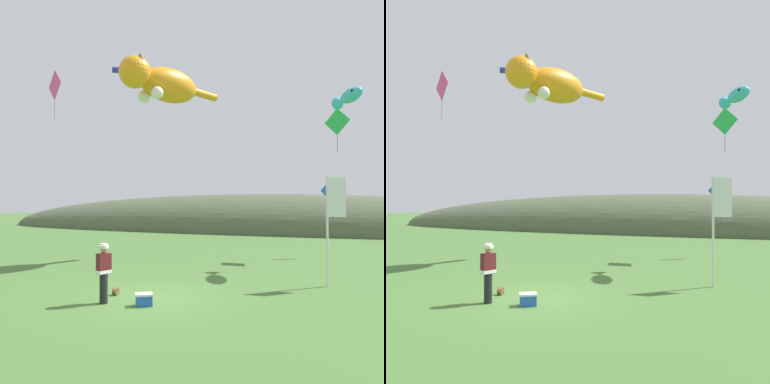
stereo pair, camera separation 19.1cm
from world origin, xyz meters
TOP-DOWN VIEW (x-y plane):
  - ground_plane at (0.00, 0.00)m, footprint 120.00×120.00m
  - distant_hill_ridge at (0.00, 26.81)m, footprint 60.06×11.99m
  - festival_attendant at (-1.12, -0.99)m, footprint 0.42×0.49m
  - kite_spool at (-1.26, -0.03)m, footprint 0.14×0.25m
  - picnic_cooler at (0.13, -0.83)m, footprint 0.59×0.52m
  - festival_banner_pole at (5.44, 3.39)m, footprint 0.66×0.08m
  - kite_giant_cat at (-2.42, 6.52)m, footprint 3.46×6.07m
  - kite_fish_windsock at (6.34, 7.68)m, footprint 1.39×2.35m
  - kite_tube_streamer at (-5.81, 9.57)m, footprint 2.10×1.17m
  - kite_diamond_pink at (-6.93, 4.04)m, footprint 1.28×0.74m
  - kite_diamond_blue at (5.76, 10.95)m, footprint 1.25×0.62m
  - kite_diamond_green at (6.00, 10.62)m, footprint 1.26×0.76m

SIDE VIEW (x-z plane):
  - ground_plane at x=0.00m, z-range 0.00..0.00m
  - distant_hill_ridge at x=0.00m, z-range -3.62..3.62m
  - kite_spool at x=-1.26m, z-range 0.00..0.25m
  - picnic_cooler at x=0.13m, z-range 0.00..0.36m
  - festival_attendant at x=-1.12m, z-range 0.07..1.84m
  - festival_banner_pole at x=5.44m, z-range 0.61..4.53m
  - kite_diamond_blue at x=5.76m, z-range 2.41..4.69m
  - kite_diamond_green at x=6.00m, z-range 6.07..8.43m
  - kite_fish_windsock at x=6.34m, z-range 7.45..8.15m
  - kite_diamond_pink at x=-6.93m, z-range 7.37..9.73m
  - kite_giant_cat at x=-2.42m, z-range 7.92..9.91m
  - kite_tube_streamer at x=-5.81m, z-range 10.76..11.20m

